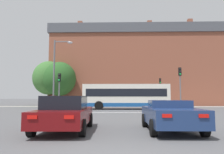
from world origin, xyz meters
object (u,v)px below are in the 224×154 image
object	(u,v)px
car_saloon_left	(65,113)
street_lamp_junction	(57,68)
traffic_light_near_left	(59,86)
traffic_light_far_right	(160,88)
traffic_light_near_right	(180,82)
bus_crossing_lead	(126,96)
pedestrian_waiting	(138,100)
car_roadster_right	(170,115)

from	to	relation	value
car_saloon_left	street_lamp_junction	world-z (taller)	street_lamp_junction
traffic_light_near_left	street_lamp_junction	world-z (taller)	street_lamp_junction
traffic_light_far_right	traffic_light_near_right	world-z (taller)	traffic_light_far_right
bus_crossing_lead	pedestrian_waiting	distance (m)	8.33
traffic_light_far_right	pedestrian_waiting	size ratio (longest dim) A/B	2.37
car_roadster_right	bus_crossing_lead	size ratio (longest dim) A/B	0.42
bus_crossing_lead	street_lamp_junction	bearing A→B (deg)	-52.39
car_saloon_left	car_roadster_right	world-z (taller)	car_saloon_left
car_saloon_left	traffic_light_near_right	xyz separation A→B (m)	(8.30, 11.85, 2.14)
car_roadster_right	traffic_light_near_right	world-z (taller)	traffic_light_near_right
traffic_light_near_left	pedestrian_waiting	xyz separation A→B (m)	(8.78, 13.74, -1.44)
car_roadster_right	pedestrian_waiting	distance (m)	25.09
traffic_light_far_right	street_lamp_junction	xyz separation A→B (m)	(-12.40, -12.06, 1.41)
traffic_light_near_right	pedestrian_waiting	distance (m)	13.72
traffic_light_near_left	car_saloon_left	bearing A→B (deg)	-73.56
car_saloon_left	street_lamp_junction	size ratio (longest dim) A/B	0.64
traffic_light_near_left	street_lamp_junction	distance (m)	1.86
car_roadster_right	traffic_light_near_left	size ratio (longest dim) A/B	1.15
pedestrian_waiting	traffic_light_near_left	bearing A→B (deg)	88.05
car_saloon_left	traffic_light_near_left	xyz separation A→B (m)	(-3.36, 11.40, 1.77)
car_roadster_right	street_lamp_junction	bearing A→B (deg)	125.19
car_saloon_left	traffic_light_near_left	distance (m)	12.02
traffic_light_near_right	street_lamp_junction	size ratio (longest dim) A/B	0.61
bus_crossing_lead	street_lamp_junction	size ratio (longest dim) A/B	1.44
car_roadster_right	bus_crossing_lead	bearing A→B (deg)	94.42
bus_crossing_lead	traffic_light_near_left	size ratio (longest dim) A/B	2.74
pedestrian_waiting	car_saloon_left	bearing A→B (deg)	108.48
car_roadster_right	traffic_light_near_right	xyz separation A→B (m)	(3.83, 11.78, 2.21)
traffic_light_near_right	traffic_light_far_right	bearing A→B (deg)	88.09
traffic_light_far_right	traffic_light_near_left	bearing A→B (deg)	-134.12
bus_crossing_lead	traffic_light_near_right	xyz separation A→B (m)	(5.07, -5.26, 1.31)
car_saloon_left	pedestrian_waiting	distance (m)	25.72
traffic_light_near_right	bus_crossing_lead	bearing A→B (deg)	133.93
traffic_light_near_left	street_lamp_junction	xyz separation A→B (m)	(-0.34, 0.37, 1.79)
car_roadster_right	traffic_light_near_right	bearing A→B (deg)	72.23
car_saloon_left	bus_crossing_lead	xyz separation A→B (m)	(3.23, 17.11, 0.84)
car_roadster_right	bus_crossing_lead	world-z (taller)	bus_crossing_lead
street_lamp_junction	traffic_light_near_right	bearing A→B (deg)	0.36
traffic_light_near_left	street_lamp_junction	size ratio (longest dim) A/B	0.52
traffic_light_near_left	traffic_light_far_right	bearing A→B (deg)	45.88
traffic_light_far_right	street_lamp_junction	size ratio (longest dim) A/B	0.61
traffic_light_near_left	traffic_light_near_right	distance (m)	11.68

